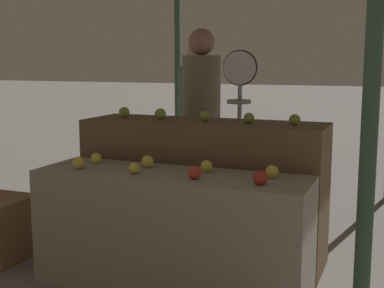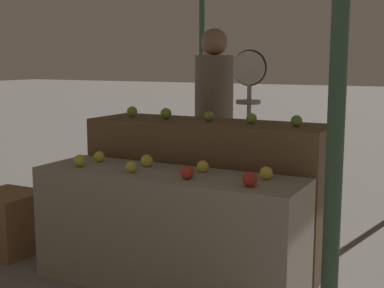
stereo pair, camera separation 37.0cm
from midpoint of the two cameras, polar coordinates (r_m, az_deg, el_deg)
name	(u,v)px [view 1 (the left image)]	position (r m, az deg, el deg)	size (l,w,h in m)	color
ground_plane	(172,287)	(3.71, -5.15, -15.00)	(60.00, 60.00, 0.00)	slate
display_counter_front	(171,231)	(3.58, -5.24, -9.28)	(1.81, 0.55, 0.78)	gray
display_counter_back	(203,190)	(4.06, -1.41, -5.00)	(1.81, 0.55, 1.06)	brown
apple_front_0	(79,163)	(3.71, -14.81, -1.97)	(0.09, 0.09, 0.09)	gold
apple_front_1	(135,168)	(3.47, -9.20, -2.59)	(0.08, 0.08, 0.08)	gold
apple_front_2	(194,173)	(3.28, -2.97, -3.09)	(0.09, 0.09, 0.09)	red
apple_front_3	(260,178)	(3.12, 3.93, -3.66)	(0.09, 0.09, 0.09)	#B72D23
apple_front_4	(96,158)	(3.87, -12.90, -1.52)	(0.08, 0.08, 0.08)	yellow
apple_front_5	(148,162)	(3.66, -7.66, -1.89)	(0.08, 0.08, 0.08)	yellow
apple_front_6	(206,166)	(3.48, -1.48, -2.42)	(0.08, 0.08, 0.08)	yellow
apple_front_7	(272,171)	(3.33, 5.42, -2.97)	(0.08, 0.08, 0.08)	yellow
apple_back_0	(124,112)	(4.27, -9.73, 3.35)	(0.08, 0.08, 0.08)	#8EB247
apple_back_1	(160,114)	(4.10, -5.99, 3.21)	(0.09, 0.09, 0.09)	#84AD3D
apple_back_2	(205,116)	(3.97, -1.28, 2.98)	(0.08, 0.08, 0.08)	#84AD3D
apple_back_3	(249,118)	(3.83, 3.36, 2.78)	(0.08, 0.08, 0.08)	#84AD3D
apple_back_4	(295,120)	(3.74, 8.14, 2.56)	(0.08, 0.08, 0.08)	#7AA338
produce_scale	(239,102)	(4.40, 2.68, 4.46)	(0.29, 0.20, 1.59)	#99999E
person_vendor_at_scale	(201,113)	(4.80, -1.21, 3.36)	(0.46, 0.46, 1.78)	#2D2D38
person_customer_left	(197,116)	(5.28, -1.46, 2.99)	(0.40, 0.40, 1.67)	#2D2D38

